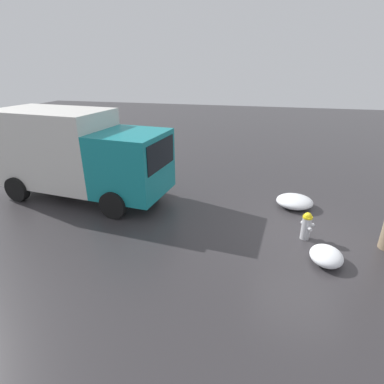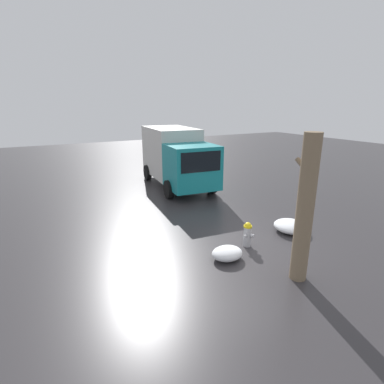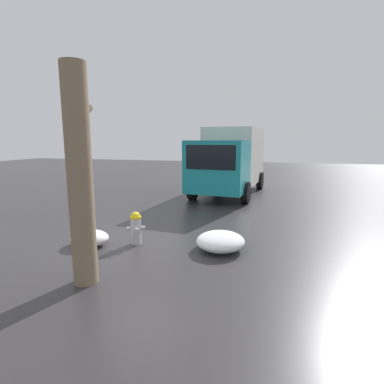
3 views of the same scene
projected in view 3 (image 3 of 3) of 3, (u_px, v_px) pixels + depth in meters
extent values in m
plane|color=#333033|center=(136.00, 244.00, 7.49)|extent=(60.00, 60.00, 0.00)
cylinder|color=#B7B7BC|center=(136.00, 231.00, 7.43)|extent=(0.26, 0.26, 0.65)
cylinder|color=yellow|center=(136.00, 217.00, 7.37)|extent=(0.27, 0.27, 0.06)
sphere|color=yellow|center=(136.00, 216.00, 7.37)|extent=(0.22, 0.22, 0.22)
cylinder|color=#B7B7BC|center=(136.00, 230.00, 7.25)|extent=(0.14, 0.15, 0.11)
cylinder|color=#B7B7BC|center=(143.00, 228.00, 7.46)|extent=(0.12, 0.13, 0.09)
cylinder|color=#B7B7BC|center=(129.00, 228.00, 7.39)|extent=(0.12, 0.13, 0.09)
cylinder|color=#7F6B51|center=(80.00, 178.00, 5.15)|extent=(0.43, 0.43, 3.82)
cylinder|color=#7F6B51|center=(83.00, 115.00, 5.15)|extent=(0.49, 0.12, 0.40)
cube|color=teal|center=(218.00, 166.00, 12.35)|extent=(2.39, 2.52, 2.10)
cube|color=black|center=(210.00, 157.00, 11.27)|extent=(0.22, 1.94, 0.93)
cube|color=silver|center=(235.00, 156.00, 15.16)|extent=(4.26, 2.71, 2.70)
cylinder|color=black|center=(246.00, 193.00, 12.22)|extent=(0.92, 0.37, 0.90)
cylinder|color=black|center=(193.00, 189.00, 13.03)|extent=(0.92, 0.37, 0.90)
cylinder|color=black|center=(260.00, 181.00, 15.92)|extent=(0.92, 0.37, 0.90)
cylinder|color=black|center=(218.00, 179.00, 16.73)|extent=(0.92, 0.37, 0.90)
ellipsoid|color=white|center=(90.00, 238.00, 7.35)|extent=(0.79, 0.95, 0.37)
ellipsoid|color=white|center=(220.00, 241.00, 7.06)|extent=(1.23, 1.14, 0.41)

